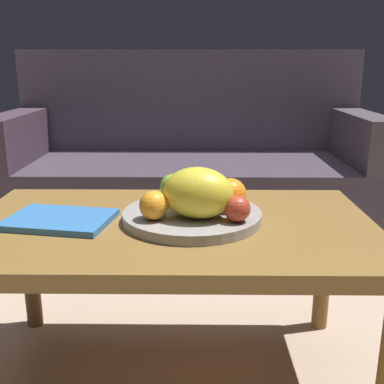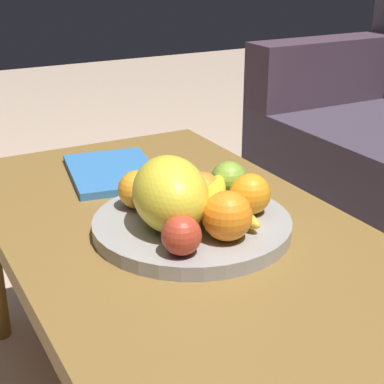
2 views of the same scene
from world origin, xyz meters
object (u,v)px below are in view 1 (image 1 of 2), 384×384
Objects in this scene: coffee_table at (171,241)px; orange_right at (230,194)px; melon_large_front at (198,193)px; banana_bunch at (200,196)px; apple_front at (174,187)px; orange_left at (154,205)px; orange_back at (183,194)px; couch at (189,176)px; apple_right at (237,209)px; magazine at (60,220)px; orange_front at (203,187)px; fruit_bowl at (192,216)px.

coffee_table is 12.46× the size of orange_right.
banana_bunch is at bearing 86.76° from melon_large_front.
apple_front is (-0.15, 0.10, -0.01)m from orange_right.
orange_left and apple_front have the same top height.
orange_back is 0.08m from apple_front.
apple_right is (0.13, -1.15, 0.21)m from couch.
apple_front is (0.04, 0.17, -0.00)m from orange_left.
orange_back is at bearing 115.46° from melon_large_front.
apple_front is 0.39× the size of banana_bunch.
melon_large_front is 2.41× the size of apple_front.
magazine reaches higher than coffee_table.
couch reaches higher than coffee_table.
orange_front is 0.11m from orange_right.
apple_front is (-0.02, -0.97, 0.21)m from couch.
orange_left is 1.11× the size of apple_right.
orange_left reaches higher than fruit_bowl.
magazine is at bearing -155.52° from apple_front.
orange_back is at bearing 169.86° from orange_right.
orange_right is 0.09m from apple_right.
fruit_bowl is 0.06m from orange_back.
orange_left is 0.20m from orange_right.
orange_right is (0.08, 0.06, -0.02)m from melon_large_front.
coffee_table is at bearing 149.62° from melon_large_front.
couch reaches higher than banana_bunch.
melon_large_front reaches higher than orange_right.
orange_right is at bearing 7.32° from fruit_bowl.
apple_right is at bearing -22.66° from coffee_table.
orange_left is at bearing -103.10° from apple_front.
couch is at bearing 93.27° from orange_front.
magazine is (-0.28, -0.13, -0.05)m from apple_front.
couch is 0.99m from apple_front.
couch reaches higher than melon_large_front.
orange_right is at bearing 22.29° from orange_left.
melon_large_front is at bearing -142.83° from orange_right.
orange_back is (-0.04, 0.08, -0.03)m from melon_large_front.
couch reaches higher than orange_front.
melon_large_front is 2.66× the size of apple_right.
banana_bunch is at bearing 44.64° from orange_left.
fruit_bowl is 0.12m from orange_left.
orange_right is 0.33× the size of magazine.
couch is at bearing 86.91° from orange_left.
banana_bunch is at bearing 125.57° from apple_right.
orange_right is 0.46× the size of banana_bunch.
apple_right is (0.09, -0.03, -0.03)m from melon_large_front.
banana_bunch reaches higher than magazine.
orange_front is at bearing 74.61° from fruit_bowl.
magazine is at bearing -175.70° from orange_right.
couch reaches higher than apple_front.
couch is 1.18m from apple_right.
coffee_table is 0.60× the size of couch.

